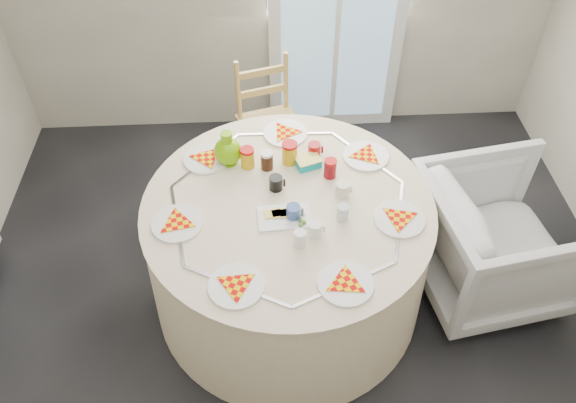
{
  "coord_description": "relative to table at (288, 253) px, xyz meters",
  "views": [
    {
      "loc": [
        -0.17,
        -1.78,
        2.91
      ],
      "look_at": [
        -0.05,
        0.26,
        0.8
      ],
      "focal_mm": 35.0,
      "sensor_mm": 36.0,
      "label": 1
    }
  ],
  "objects": [
    {
      "name": "floor",
      "position": [
        0.05,
        -0.26,
        -0.38
      ],
      "size": [
        4.0,
        4.0,
        0.0
      ],
      "primitive_type": "plane",
      "color": "black",
      "rests_on": "ground"
    },
    {
      "name": "glass_door",
      "position": [
        0.45,
        1.69,
        0.68
      ],
      "size": [
        1.0,
        0.08,
        2.1
      ],
      "primitive_type": "cube",
      "color": "silver",
      "rests_on": "floor"
    },
    {
      "name": "table",
      "position": [
        0.0,
        0.0,
        0.0
      ],
      "size": [
        1.6,
        1.6,
        0.81
      ],
      "primitive_type": "cylinder",
      "color": "beige",
      "rests_on": "floor"
    },
    {
      "name": "wooden_chair",
      "position": [
        -0.06,
        1.1,
        0.09
      ],
      "size": [
        0.5,
        0.48,
        0.91
      ],
      "primitive_type": null,
      "rotation": [
        0.0,
        0.0,
        0.28
      ],
      "color": "tan",
      "rests_on": "floor"
    },
    {
      "name": "armchair",
      "position": [
        1.23,
        0.02,
        0.02
      ],
      "size": [
        0.91,
        0.96,
        0.86
      ],
      "primitive_type": "imported",
      "rotation": [
        0.0,
        0.0,
        1.74
      ],
      "color": "silver",
      "rests_on": "floor"
    },
    {
      "name": "place_settings",
      "position": [
        0.0,
        -0.0,
        0.4
      ],
      "size": [
        1.58,
        1.58,
        0.03
      ],
      "primitive_type": null,
      "rotation": [
        0.0,
        0.0,
        0.12
      ],
      "color": "silver",
      "rests_on": "table"
    },
    {
      "name": "jar_cluster",
      "position": [
        0.01,
        0.26,
        0.45
      ],
      "size": [
        0.57,
        0.42,
        0.15
      ],
      "primitive_type": null,
      "rotation": [
        0.0,
        0.0,
        0.35
      ],
      "color": "brown",
      "rests_on": "table"
    },
    {
      "name": "butter_tub",
      "position": [
        0.13,
        0.29,
        0.41
      ],
      "size": [
        0.16,
        0.14,
        0.05
      ],
      "primitive_type": "cube",
      "rotation": [
        0.0,
        0.0,
        0.33
      ],
      "color": "#07A7B7",
      "rests_on": "table"
    },
    {
      "name": "green_pitcher",
      "position": [
        -0.32,
        0.35,
        0.49
      ],
      "size": [
        0.17,
        0.17,
        0.2
      ],
      "primitive_type": null,
      "rotation": [
        0.0,
        0.0,
        0.06
      ],
      "color": "#68AF03",
      "rests_on": "table"
    },
    {
      "name": "cheese_platter",
      "position": [
        -0.02,
        -0.1,
        0.4
      ],
      "size": [
        0.28,
        0.19,
        0.04
      ],
      "primitive_type": null,
      "rotation": [
        0.0,
        0.0,
        0.05
      ],
      "color": "white",
      "rests_on": "table"
    },
    {
      "name": "mugs_glasses",
      "position": [
        0.12,
        0.0,
        0.44
      ],
      "size": [
        0.55,
        0.55,
        0.1
      ],
      "primitive_type": null,
      "rotation": [
        0.0,
        0.0,
        -0.01
      ],
      "color": "#A4A4A4",
      "rests_on": "table"
    }
  ]
}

